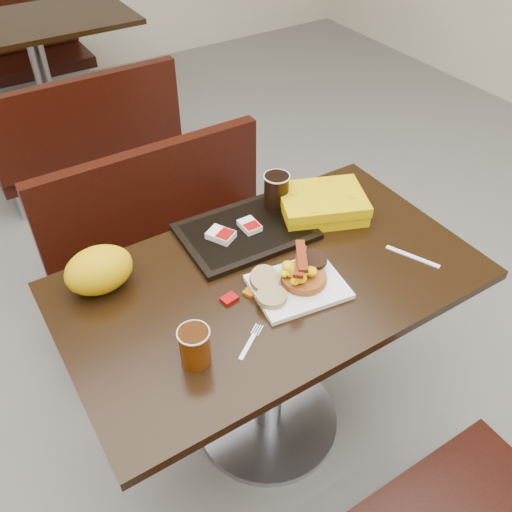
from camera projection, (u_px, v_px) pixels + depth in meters
floor at (267, 421)px, 2.08m from camera, size 6.00×7.00×0.01m
table_near at (269, 359)px, 1.83m from camera, size 1.20×0.70×0.75m
bench_near_n at (177, 247)px, 2.28m from camera, size 1.00×0.46×0.72m
table_far at (44, 81)px, 3.48m from camera, size 1.20×0.70×0.75m
bench_far_s at (81, 129)px, 3.05m from camera, size 1.00×0.46×0.72m
bench_far_n at (16, 49)px, 3.94m from camera, size 1.00×0.46×0.72m
platter at (298, 287)px, 1.54m from camera, size 0.28×0.23×0.02m
pancake_stack at (304, 277)px, 1.54m from camera, size 0.14×0.14×0.03m
sausage_patty at (313, 260)px, 1.57m from camera, size 0.10×0.10×0.01m
scrambled_eggs at (297, 271)px, 1.51m from camera, size 0.10×0.09×0.04m
bacon_strips at (300, 261)px, 1.49m from camera, size 0.14×0.15×0.01m
muffin_bottom at (272, 297)px, 1.49m from camera, size 0.10×0.10×0.02m
muffin_top at (264, 279)px, 1.52m from camera, size 0.09×0.09×0.05m
coffee_cup_near at (195, 346)px, 1.32m from camera, size 0.08×0.08×0.10m
fork at (248, 347)px, 1.39m from camera, size 0.11×0.09×0.00m
knife at (413, 257)px, 1.65m from camera, size 0.08×0.16×0.00m
condiment_syrup at (251, 291)px, 1.53m from camera, size 0.05×0.04×0.01m
condiment_ketchup at (229, 299)px, 1.51m from camera, size 0.05×0.04×0.01m
tray at (246, 231)px, 1.73m from camera, size 0.41×0.30×0.02m
hashbrown_sleeve_left at (221, 235)px, 1.68m from camera, size 0.09×0.10×0.02m
hashbrown_sleeve_right at (249, 226)px, 1.72m from camera, size 0.05×0.07×0.02m
coffee_cup_far at (276, 190)px, 1.78m from camera, size 0.09×0.09×0.11m
clamshell at (322, 204)px, 1.79m from camera, size 0.33×0.29×0.07m
paper_bag at (99, 270)px, 1.51m from camera, size 0.22×0.18×0.13m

